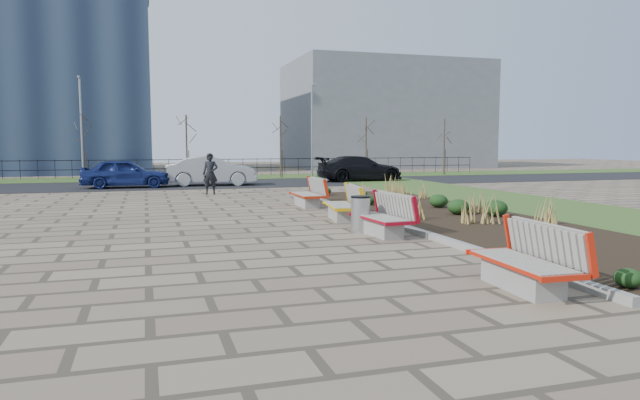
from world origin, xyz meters
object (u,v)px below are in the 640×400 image
object	(u,v)px
car_black	(360,168)
lamp_west	(82,130)
litter_bin	(361,214)
car_silver	(212,171)
bench_d	(307,193)
bench_a	(522,258)
bench_b	(380,215)
bench_c	(341,203)
lamp_east	(312,132)
car_blue	(126,173)
pedestrian	(210,174)

from	to	relation	value
car_black	lamp_west	world-z (taller)	lamp_west
litter_bin	car_silver	world-z (taller)	car_silver
bench_d	car_black	xyz separation A→B (m)	(6.80, 12.39, 0.27)
bench_d	bench_a	bearing A→B (deg)	-90.04
bench_b	bench_c	world-z (taller)	same
bench_d	lamp_west	world-z (taller)	lamp_west
bench_b	lamp_east	size ratio (longest dim) A/B	0.35
car_blue	car_black	distance (m)	13.34
bench_a	lamp_east	distance (m)	29.25
pedestrian	lamp_west	distance (m)	12.35
bench_a	bench_b	size ratio (longest dim) A/B	1.00
car_blue	lamp_west	world-z (taller)	lamp_west
bench_d	car_blue	bearing A→B (deg)	120.47
bench_a	bench_b	distance (m)	5.54
bench_a	pedestrian	distance (m)	18.48
lamp_west	bench_d	bearing A→B (deg)	-61.35
car_blue	car_silver	distance (m)	4.38
car_black	lamp_east	xyz separation A→B (m)	(-1.80, 4.08, 2.27)
bench_b	car_silver	xyz separation A→B (m)	(-2.11, 18.04, 0.30)
bench_b	pedestrian	world-z (taller)	pedestrian
car_silver	car_black	world-z (taller)	car_silver
car_black	bench_a	bearing A→B (deg)	163.78
bench_a	bench_d	size ratio (longest dim) A/B	1.00
pedestrian	car_blue	xyz separation A→B (m)	(-3.72, 4.93, -0.16)
bench_b	litter_bin	xyz separation A→B (m)	(-0.28, 0.61, -0.05)
bench_c	bench_d	xyz separation A→B (m)	(0.00, 3.76, 0.00)
bench_b	pedestrian	size ratio (longest dim) A/B	1.14
bench_a	bench_d	world-z (taller)	same
bench_d	car_blue	xyz separation A→B (m)	(-6.47, 10.98, 0.26)
bench_a	car_silver	xyz separation A→B (m)	(-2.11, 23.58, 0.30)
bench_a	litter_bin	size ratio (longest dim) A/B	2.33
car_silver	car_black	bearing A→B (deg)	-77.96
pedestrian	car_silver	bearing A→B (deg)	97.36
pedestrian	car_silver	world-z (taller)	pedestrian
lamp_east	bench_b	bearing A→B (deg)	-102.18
bench_a	bench_d	bearing A→B (deg)	93.21
litter_bin	car_black	bearing A→B (deg)	69.03
bench_b	litter_bin	bearing A→B (deg)	111.16
pedestrian	car_black	bearing A→B (deg)	47.85
bench_b	bench_c	distance (m)	2.93
bench_d	lamp_west	size ratio (longest dim) A/B	0.35
car_blue	lamp_east	bearing A→B (deg)	-62.39
bench_b	lamp_east	distance (m)	23.83
bench_b	car_silver	size ratio (longest dim) A/B	0.44
bench_b	lamp_east	xyz separation A→B (m)	(5.00, 23.16, 2.54)
bench_b	bench_c	bearing A→B (deg)	86.25
bench_a	lamp_west	bearing A→B (deg)	110.61
bench_c	bench_b	bearing A→B (deg)	-82.04
lamp_east	bench_a	bearing A→B (deg)	-99.88
bench_d	bench_c	bearing A→B (deg)	-90.04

